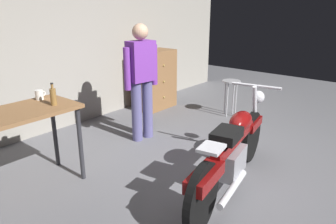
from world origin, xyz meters
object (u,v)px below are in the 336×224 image
(person_standing, at_px, (141,78))
(shop_stool, at_px, (231,88))
(wooden_dresser, at_px, (155,80))
(motorcycle, at_px, (233,150))
(bottle, at_px, (53,96))
(mug_white_ceramic, at_px, (40,95))

(person_standing, height_order, shop_stool, person_standing)
(shop_stool, relative_size, wooden_dresser, 0.58)
(wooden_dresser, bearing_deg, shop_stool, -68.00)
(shop_stool, xyz_separation_m, wooden_dresser, (-0.54, 1.33, 0.05))
(motorcycle, distance_m, wooden_dresser, 3.01)
(person_standing, bearing_deg, wooden_dresser, -136.98)
(bottle, bearing_deg, motorcycle, -54.79)
(mug_white_ceramic, xyz_separation_m, bottle, (-0.01, -0.31, 0.04))
(wooden_dresser, relative_size, bottle, 4.56)
(motorcycle, relative_size, bottle, 8.99)
(motorcycle, xyz_separation_m, person_standing, (0.37, 1.69, 0.48))
(person_standing, distance_m, mug_white_ceramic, 1.46)
(mug_white_ceramic, distance_m, bottle, 0.31)
(wooden_dresser, bearing_deg, person_standing, -144.90)
(wooden_dresser, distance_m, bottle, 2.90)
(shop_stool, bearing_deg, motorcycle, -150.12)
(motorcycle, xyz_separation_m, mug_white_ceramic, (-1.08, 1.86, 0.51))
(wooden_dresser, height_order, bottle, bottle)
(wooden_dresser, bearing_deg, mug_white_ceramic, -165.56)
(wooden_dresser, height_order, mug_white_ceramic, wooden_dresser)
(person_standing, distance_m, shop_stool, 1.87)
(person_standing, bearing_deg, shop_stool, 172.92)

